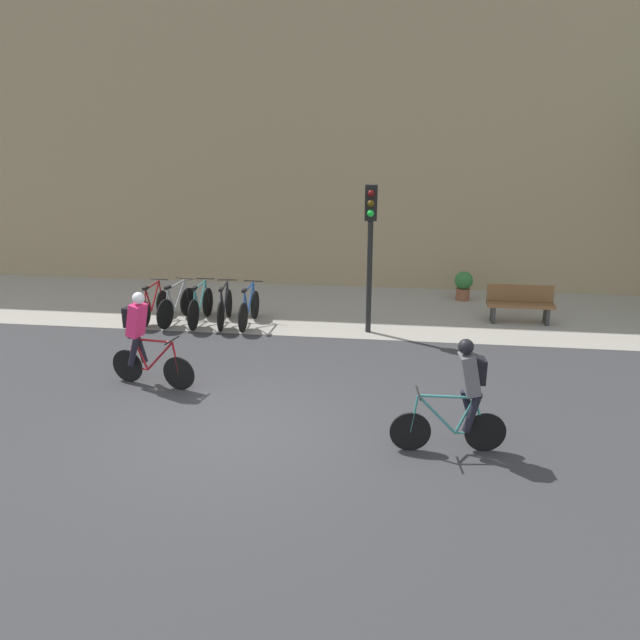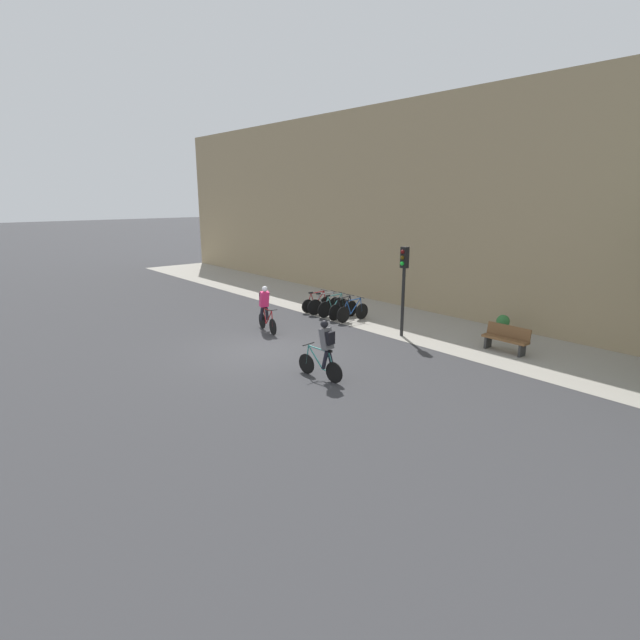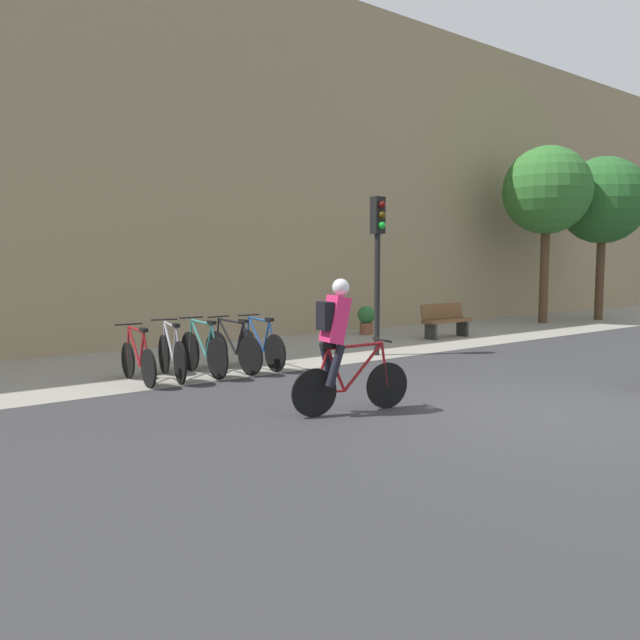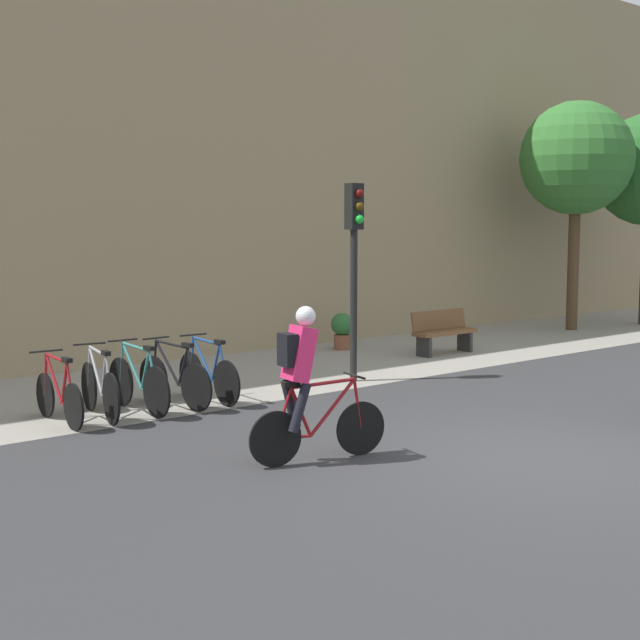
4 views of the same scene
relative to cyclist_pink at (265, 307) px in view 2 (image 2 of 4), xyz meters
name	(u,v)px [view 2 (image 2 of 4)]	position (x,y,z in m)	size (l,w,h in m)	color
ground	(263,351)	(2.12, -1.56, -0.95)	(200.00, 200.00, 0.00)	#333335
kerb_strip	(397,320)	(2.12, 5.19, -0.94)	(44.00, 4.50, 0.01)	gray
building_facade	(440,207)	(2.12, 7.74, 3.65)	(44.00, 0.60, 9.19)	#9E8966
cyclist_pink	(265,307)	(0.00, 0.00, 0.00)	(1.67, 0.57, 1.75)	black
cyclist_grey	(325,348)	(5.53, -1.71, 0.00)	(1.69, 0.49, 1.74)	black
parked_bike_0	(317,303)	(-1.25, 3.60, -0.56)	(0.46, 1.62, 0.94)	black
parked_bike_1	(325,305)	(-0.67, 3.60, -0.54)	(0.48, 1.73, 0.98)	black
parked_bike_2	(334,307)	(-0.08, 3.60, -0.53)	(0.46, 1.77, 0.99)	black
parked_bike_3	(343,309)	(0.51, 3.60, -0.54)	(0.46, 1.73, 0.98)	black
parked_bike_4	(353,312)	(1.10, 3.60, -0.54)	(0.46, 1.71, 0.97)	black
traffic_light_pole	(404,275)	(3.90, 3.45, 1.36)	(0.26, 0.30, 3.31)	black
bench	(506,338)	(7.43, 4.62, -0.48)	(1.55, 0.44, 0.89)	brown
potted_plant	(503,324)	(6.27, 6.41, -0.51)	(0.48, 0.48, 0.78)	brown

